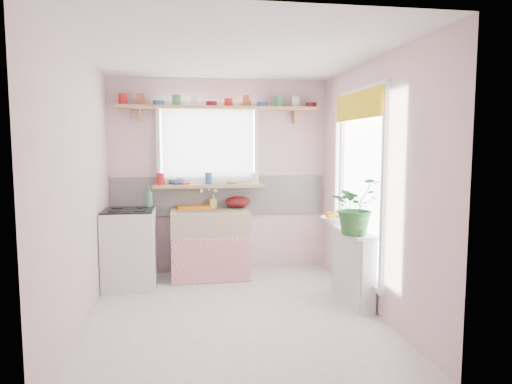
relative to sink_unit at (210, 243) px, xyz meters
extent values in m
plane|color=white|center=(0.15, -1.29, -0.43)|extent=(3.20, 3.20, 0.00)
plane|color=white|center=(0.15, -1.29, 2.07)|extent=(3.20, 3.20, 0.00)
plane|color=beige|center=(0.15, 0.31, 0.82)|extent=(2.80, 0.00, 2.80)
plane|color=beige|center=(0.15, -2.89, 0.82)|extent=(2.80, 0.00, 2.80)
plane|color=beige|center=(-1.25, -1.29, 0.82)|extent=(0.00, 3.20, 3.20)
plane|color=beige|center=(1.55, -1.29, 0.82)|extent=(0.00, 3.20, 3.20)
cube|color=white|center=(0.15, 0.29, 0.57)|extent=(2.74, 0.03, 0.50)
cube|color=pink|center=(0.15, 0.29, 0.37)|extent=(2.74, 0.02, 0.12)
cube|color=white|center=(0.00, 0.30, 1.22)|extent=(1.20, 0.01, 1.00)
cube|color=white|center=(0.00, 0.24, 1.22)|extent=(1.15, 0.02, 0.95)
cube|color=white|center=(1.54, -1.09, 0.82)|extent=(0.01, 1.10, 1.90)
cube|color=yellow|center=(1.46, -1.09, 1.63)|extent=(0.03, 1.20, 0.28)
cube|color=white|center=(0.00, 0.01, -0.16)|extent=(0.85, 0.55, 0.55)
cube|color=#D6403F|center=(0.00, -0.27, -0.16)|extent=(0.95, 0.02, 0.53)
cube|color=beige|center=(0.00, 0.01, 0.27)|extent=(0.95, 0.55, 0.30)
cylinder|color=silver|center=(0.00, 0.26, 0.67)|extent=(0.03, 0.22, 0.03)
cube|color=white|center=(-0.95, -0.24, 0.02)|extent=(0.58, 0.58, 0.90)
cube|color=black|center=(-0.95, -0.24, 0.47)|extent=(0.56, 0.56, 0.02)
cylinder|color=black|center=(-1.09, -0.38, 0.49)|extent=(0.14, 0.14, 0.01)
cylinder|color=black|center=(-0.81, -0.38, 0.49)|extent=(0.14, 0.14, 0.01)
cylinder|color=black|center=(-1.09, -0.10, 0.49)|extent=(0.14, 0.14, 0.01)
cylinder|color=black|center=(-0.81, -0.10, 0.49)|extent=(0.14, 0.14, 0.01)
cube|color=white|center=(1.45, -1.09, -0.06)|extent=(0.15, 0.90, 0.75)
cube|color=white|center=(1.42, -1.09, 0.33)|extent=(0.22, 0.95, 0.03)
cube|color=tan|center=(0.00, 0.19, 0.71)|extent=(1.40, 0.22, 0.04)
cube|color=tan|center=(0.15, 0.18, 1.69)|extent=(2.52, 0.24, 0.04)
cylinder|color=red|center=(-1.03, 0.18, 1.77)|extent=(0.11, 0.11, 0.12)
cylinder|color=#A55133|center=(-0.82, 0.18, 1.77)|extent=(0.11, 0.11, 0.12)
cylinder|color=#3359A5|center=(-0.60, 0.18, 1.74)|extent=(0.11, 0.11, 0.06)
cylinder|color=#3F7F4C|center=(-0.39, 0.18, 1.77)|extent=(0.11, 0.11, 0.12)
cylinder|color=silver|center=(-0.17, 0.18, 1.77)|extent=(0.11, 0.11, 0.12)
cylinder|color=#590F14|center=(0.04, 0.18, 1.74)|extent=(0.11, 0.11, 0.06)
cylinder|color=red|center=(0.26, 0.18, 1.77)|extent=(0.11, 0.11, 0.12)
cylinder|color=#A55133|center=(0.47, 0.18, 1.77)|extent=(0.11, 0.11, 0.12)
cylinder|color=#3359A5|center=(0.69, 0.18, 1.74)|extent=(0.11, 0.11, 0.06)
cylinder|color=#3F7F4C|center=(0.90, 0.18, 1.77)|extent=(0.11, 0.11, 0.12)
cylinder|color=silver|center=(1.12, 0.18, 1.77)|extent=(0.11, 0.11, 0.12)
cylinder|color=#590F14|center=(1.33, 0.18, 1.74)|extent=(0.11, 0.11, 0.06)
cylinder|color=red|center=(-0.62, 0.19, 0.79)|extent=(0.11, 0.11, 0.12)
cylinder|color=#A55133|center=(-0.31, 0.19, 0.79)|extent=(0.11, 0.11, 0.12)
cylinder|color=#3359A5|center=(0.00, 0.19, 0.76)|extent=(0.11, 0.11, 0.06)
cylinder|color=#3F7F4C|center=(0.31, 0.19, 0.79)|extent=(0.11, 0.11, 0.12)
cylinder|color=silver|center=(0.62, 0.19, 0.79)|extent=(0.11, 0.11, 0.12)
cube|color=orange|center=(-0.19, 0.21, 0.44)|extent=(0.45, 0.35, 0.04)
ellipsoid|color=#5C0F11|center=(0.37, 0.21, 0.49)|extent=(0.35, 0.35, 0.15)
imported|color=#2A6B2C|center=(1.36, -1.36, 0.63)|extent=(0.64, 0.61, 0.57)
imported|color=white|center=(1.36, -0.69, 0.38)|extent=(0.38, 0.38, 0.07)
imported|color=#2C6428|center=(1.36, -1.49, 0.45)|extent=(0.13, 0.11, 0.21)
imported|color=#FBFA6F|center=(0.06, 0.21, 0.50)|extent=(0.09, 0.09, 0.17)
imported|color=white|center=(-0.35, 0.25, 0.77)|extent=(0.13, 0.13, 0.09)
imported|color=#3872B7|center=(-0.40, 0.23, 0.76)|extent=(0.27, 0.27, 0.07)
imported|color=#9A4F2F|center=(0.49, 0.24, 1.78)|extent=(0.18, 0.18, 0.15)
imported|color=#468C58|center=(-0.73, -0.07, 0.61)|extent=(0.10, 0.10, 0.25)
sphere|color=orange|center=(1.36, -0.69, 0.44)|extent=(0.08, 0.08, 0.08)
sphere|color=orange|center=(1.42, -0.66, 0.44)|extent=(0.08, 0.08, 0.08)
sphere|color=orange|center=(1.31, -0.67, 0.44)|extent=(0.08, 0.08, 0.08)
cylinder|color=gold|center=(1.38, -0.74, 0.45)|extent=(0.18, 0.04, 0.10)
camera|label=1|loc=(-0.30, -5.62, 1.23)|focal=32.00mm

